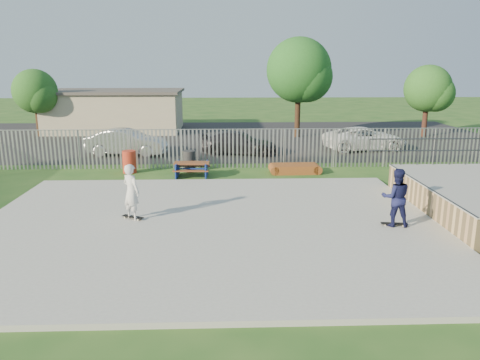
{
  "coord_description": "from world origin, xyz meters",
  "views": [
    {
      "loc": [
        0.53,
        -14.48,
        5.22
      ],
      "look_at": [
        1.1,
        2.0,
        1.1
      ],
      "focal_mm": 35.0,
      "sensor_mm": 36.0,
      "label": 1
    }
  ],
  "objects_px": {
    "tree_left": "(35,91)",
    "skater_white": "(131,192)",
    "trash_bin_red": "(129,162)",
    "tree_mid": "(299,70)",
    "car_white": "(365,139)",
    "tree_right": "(428,89)",
    "funbox": "(295,169)",
    "skater_navy": "(396,197)",
    "trash_bin_grey": "(189,161)",
    "picnic_table": "(192,169)",
    "car_silver": "(127,142)",
    "car_dark": "(239,143)"
  },
  "relations": [
    {
      "from": "trash_bin_red",
      "to": "trash_bin_grey",
      "type": "xyz_separation_m",
      "value": [
        2.9,
        0.26,
        -0.03
      ]
    },
    {
      "from": "trash_bin_red",
      "to": "skater_white",
      "type": "distance_m",
      "value": 7.68
    },
    {
      "from": "car_silver",
      "to": "car_dark",
      "type": "bearing_deg",
      "value": -83.22
    },
    {
      "from": "car_dark",
      "to": "skater_navy",
      "type": "height_order",
      "value": "skater_navy"
    },
    {
      "from": "picnic_table",
      "to": "skater_navy",
      "type": "xyz_separation_m",
      "value": [
        6.97,
        -7.55,
        0.73
      ]
    },
    {
      "from": "trash_bin_red",
      "to": "tree_mid",
      "type": "bearing_deg",
      "value": 48.19
    },
    {
      "from": "funbox",
      "to": "trash_bin_red",
      "type": "xyz_separation_m",
      "value": [
        -8.09,
        0.32,
        0.34
      ]
    },
    {
      "from": "tree_mid",
      "to": "skater_white",
      "type": "xyz_separation_m",
      "value": [
        -8.41,
        -18.64,
        -3.66
      ]
    },
    {
      "from": "skater_white",
      "to": "tree_right",
      "type": "bearing_deg",
      "value": -95.01
    },
    {
      "from": "trash_bin_red",
      "to": "trash_bin_grey",
      "type": "relative_size",
      "value": 1.06
    },
    {
      "from": "car_dark",
      "to": "skater_white",
      "type": "distance_m",
      "value": 12.78
    },
    {
      "from": "trash_bin_red",
      "to": "tree_left",
      "type": "height_order",
      "value": "tree_left"
    },
    {
      "from": "tree_mid",
      "to": "tree_right",
      "type": "height_order",
      "value": "tree_mid"
    },
    {
      "from": "car_silver",
      "to": "funbox",
      "type": "bearing_deg",
      "value": -112.34
    },
    {
      "from": "trash_bin_grey",
      "to": "tree_mid",
      "type": "height_order",
      "value": "tree_mid"
    },
    {
      "from": "skater_navy",
      "to": "skater_white",
      "type": "relative_size",
      "value": 1.0
    },
    {
      "from": "car_dark",
      "to": "skater_navy",
      "type": "relative_size",
      "value": 2.41
    },
    {
      "from": "picnic_table",
      "to": "tree_right",
      "type": "relative_size",
      "value": 0.33
    },
    {
      "from": "trash_bin_grey",
      "to": "picnic_table",
      "type": "bearing_deg",
      "value": -80.27
    },
    {
      "from": "tree_left",
      "to": "tree_mid",
      "type": "bearing_deg",
      "value": -3.01
    },
    {
      "from": "tree_left",
      "to": "skater_white",
      "type": "relative_size",
      "value": 2.59
    },
    {
      "from": "funbox",
      "to": "skater_white",
      "type": "xyz_separation_m",
      "value": [
        -6.55,
        -7.19,
        0.88
      ]
    },
    {
      "from": "car_dark",
      "to": "trash_bin_red",
      "type": "bearing_deg",
      "value": 139.16
    },
    {
      "from": "picnic_table",
      "to": "tree_left",
      "type": "bearing_deg",
      "value": 134.87
    },
    {
      "from": "trash_bin_red",
      "to": "skater_navy",
      "type": "distance_m",
      "value": 13.18
    },
    {
      "from": "picnic_table",
      "to": "car_dark",
      "type": "distance_m",
      "value": 6.07
    },
    {
      "from": "tree_left",
      "to": "skater_white",
      "type": "height_order",
      "value": "tree_left"
    },
    {
      "from": "trash_bin_red",
      "to": "tree_mid",
      "type": "relative_size",
      "value": 0.16
    },
    {
      "from": "picnic_table",
      "to": "tree_mid",
      "type": "height_order",
      "value": "tree_mid"
    },
    {
      "from": "tree_right",
      "to": "trash_bin_red",
      "type": "bearing_deg",
      "value": -150.32
    },
    {
      "from": "tree_left",
      "to": "trash_bin_grey",
      "type": "bearing_deg",
      "value": -45.04
    },
    {
      "from": "picnic_table",
      "to": "tree_mid",
      "type": "distance_m",
      "value": 14.56
    },
    {
      "from": "car_white",
      "to": "tree_mid",
      "type": "height_order",
      "value": "tree_mid"
    },
    {
      "from": "trash_bin_grey",
      "to": "skater_navy",
      "type": "height_order",
      "value": "skater_navy"
    },
    {
      "from": "trash_bin_grey",
      "to": "tree_right",
      "type": "bearing_deg",
      "value": 33.23
    },
    {
      "from": "picnic_table",
      "to": "trash_bin_red",
      "type": "bearing_deg",
      "value": 165.42
    },
    {
      "from": "tree_left",
      "to": "tree_mid",
      "type": "height_order",
      "value": "tree_mid"
    },
    {
      "from": "funbox",
      "to": "car_silver",
      "type": "xyz_separation_m",
      "value": [
        -9.1,
        4.8,
        0.57
      ]
    },
    {
      "from": "trash_bin_red",
      "to": "skater_navy",
      "type": "bearing_deg",
      "value": -40.1
    },
    {
      "from": "car_white",
      "to": "trash_bin_grey",
      "type": "bearing_deg",
      "value": 109.7
    },
    {
      "from": "skater_white",
      "to": "picnic_table",
      "type": "bearing_deg",
      "value": -64.56
    },
    {
      "from": "car_silver",
      "to": "tree_mid",
      "type": "xyz_separation_m",
      "value": [
        10.97,
        6.66,
        3.97
      ]
    },
    {
      "from": "car_dark",
      "to": "tree_right",
      "type": "bearing_deg",
      "value": -56.06
    },
    {
      "from": "trash_bin_grey",
      "to": "tree_right",
      "type": "height_order",
      "value": "tree_right"
    },
    {
      "from": "car_white",
      "to": "skater_navy",
      "type": "xyz_separation_m",
      "value": [
        -3.25,
        -14.2,
        0.37
      ]
    },
    {
      "from": "trash_bin_grey",
      "to": "car_silver",
      "type": "distance_m",
      "value": 5.76
    },
    {
      "from": "car_dark",
      "to": "funbox",
      "type": "bearing_deg",
      "value": -143.35
    },
    {
      "from": "car_dark",
      "to": "tree_left",
      "type": "relative_size",
      "value": 0.93
    },
    {
      "from": "car_silver",
      "to": "car_white",
      "type": "distance_m",
      "value": 14.39
    },
    {
      "from": "picnic_table",
      "to": "car_silver",
      "type": "relative_size",
      "value": 0.37
    }
  ]
}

